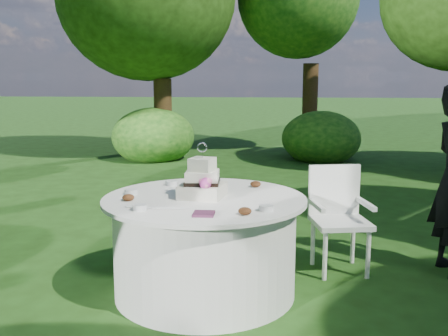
{
  "coord_description": "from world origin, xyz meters",
  "views": [
    {
      "loc": [
        0.51,
        -3.87,
        1.68
      ],
      "look_at": [
        0.15,
        0.0,
        1.0
      ],
      "focal_mm": 42.0,
      "sensor_mm": 36.0,
      "label": 1
    }
  ],
  "objects": [
    {
      "name": "petal_cups",
      "position": [
        0.05,
        -0.07,
        0.79
      ],
      "size": [
        1.02,
        0.99,
        0.05
      ],
      "color": "#562D16",
      "rests_on": "table"
    },
    {
      "name": "napkins",
      "position": [
        0.06,
        -0.52,
        0.78
      ],
      "size": [
        0.14,
        0.14,
        0.02
      ],
      "primitive_type": "cube",
      "color": "#4D213C",
      "rests_on": "table"
    },
    {
      "name": "chair",
      "position": [
        1.09,
        0.65,
        0.52
      ],
      "size": [
        0.55,
        0.54,
        0.91
      ],
      "color": "silver",
      "rests_on": "ground"
    },
    {
      "name": "feather_plume",
      "position": [
        -0.28,
        -0.37,
        0.78
      ],
      "size": [
        0.48,
        0.07,
        0.01
      ],
      "primitive_type": "ellipsoid",
      "color": "silver",
      "rests_on": "table"
    },
    {
      "name": "ground",
      "position": [
        0.0,
        0.0,
        0.0
      ],
      "size": [
        80.0,
        80.0,
        0.0
      ],
      "primitive_type": "plane",
      "color": "#18330E",
      "rests_on": "ground"
    },
    {
      "name": "cake",
      "position": [
        -0.02,
        0.01,
        0.88
      ],
      "size": [
        0.37,
        0.37,
        0.43
      ],
      "color": "beige",
      "rests_on": "table"
    },
    {
      "name": "votives",
      "position": [
        -0.21,
        -0.08,
        0.79
      ],
      "size": [
        1.16,
        0.95,
        0.04
      ],
      "color": "white",
      "rests_on": "table"
    },
    {
      "name": "table",
      "position": [
        0.0,
        0.0,
        0.39
      ],
      "size": [
        1.56,
        1.56,
        0.77
      ],
      "color": "silver",
      "rests_on": "ground"
    }
  ]
}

